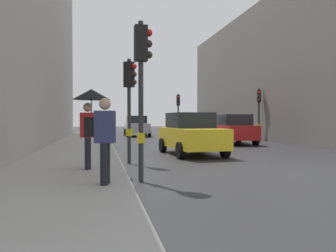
{
  "coord_description": "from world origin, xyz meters",
  "views": [
    {
      "loc": [
        -5.74,
        -8.55,
        1.51
      ],
      "look_at": [
        -2.44,
        8.52,
        1.15
      ],
      "focal_mm": 37.59,
      "sensor_mm": 36.0,
      "label": 1
    }
  ],
  "objects": [
    {
      "name": "car_dark_suv",
      "position": [
        2.45,
        24.67,
        0.88
      ],
      "size": [
        2.27,
        4.33,
        1.76
      ],
      "color": "black",
      "rests_on": "ground"
    },
    {
      "name": "car_silver_hatchback",
      "position": [
        -2.64,
        21.74,
        0.88
      ],
      "size": [
        2.03,
        4.2,
        1.76
      ],
      "color": "#BCBCC1",
      "rests_on": "ground"
    },
    {
      "name": "car_yellow_taxi",
      "position": [
        -2.01,
        5.66,
        0.88
      ],
      "size": [
        2.25,
        4.32,
        1.76
      ],
      "color": "yellow",
      "rests_on": "ground"
    },
    {
      "name": "car_red_sedan",
      "position": [
        2.01,
        11.24,
        0.88
      ],
      "size": [
        2.13,
        4.26,
        1.76
      ],
      "color": "red",
      "rests_on": "ground"
    },
    {
      "name": "pedestrian_with_grey_backpack",
      "position": [
        -5.69,
        -1.25,
        1.16
      ],
      "size": [
        0.65,
        0.4,
        1.77
      ],
      "color": "black",
      "rests_on": "sidewalk_kerb"
    },
    {
      "name": "pedestrian_with_umbrella",
      "position": [
        -6.0,
        1.06,
        1.84
      ],
      "size": [
        1.0,
        1.0,
        2.14
      ],
      "color": "black",
      "rests_on": "sidewalk_kerb"
    },
    {
      "name": "traffic_light_near_left",
      "position": [
        -4.77,
        -0.26,
        2.62
      ],
      "size": [
        0.44,
        0.26,
        3.8
      ],
      "color": "#2D2D2D",
      "rests_on": "ground"
    },
    {
      "name": "traffic_light_far_median",
      "position": [
        0.41,
        18.92,
        2.41
      ],
      "size": [
        0.25,
        0.43,
        3.5
      ],
      "color": "#2D2D2D",
      "rests_on": "ground"
    },
    {
      "name": "traffic_light_near_right",
      "position": [
        -4.77,
        3.18,
        2.41
      ],
      "size": [
        0.44,
        0.38,
        3.5
      ],
      "color": "#2D2D2D",
      "rests_on": "ground"
    },
    {
      "name": "ground_plane",
      "position": [
        0.0,
        0.0,
        0.0
      ],
      "size": [
        120.0,
        120.0,
        0.0
      ],
      "primitive_type": "plane",
      "color": "#28282B"
    },
    {
      "name": "building_facade_right",
      "position": [
        11.09,
        17.29,
        4.82
      ],
      "size": [
        12.0,
        25.42,
        9.65
      ],
      "primitive_type": "cube",
      "color": "slate",
      "rests_on": "ground"
    },
    {
      "name": "traffic_light_mid_street",
      "position": [
        4.79,
        13.56,
        2.45
      ],
      "size": [
        0.33,
        0.45,
        3.54
      ],
      "color": "#2D2D2D",
      "rests_on": "ground"
    },
    {
      "name": "sidewalk_kerb",
      "position": [
        -6.71,
        6.0,
        0.08
      ],
      "size": [
        3.23,
        40.0,
        0.16
      ],
      "primitive_type": "cube",
      "color": "#A8A5A0",
      "rests_on": "ground"
    }
  ]
}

